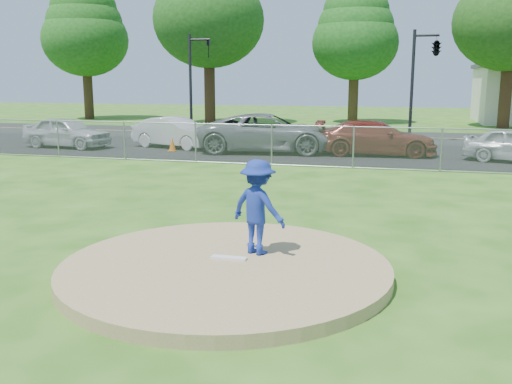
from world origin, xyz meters
TOP-DOWN VIEW (x-y plane):
  - ground at (0.00, 10.00)m, footprint 120.00×120.00m
  - pitchers_mound at (0.00, 0.00)m, footprint 5.40×5.40m
  - pitching_rubber at (0.00, 0.20)m, footprint 0.60×0.15m
  - chain_link_fence at (0.00, 12.00)m, footprint 40.00×0.06m
  - parking_lot at (0.00, 16.50)m, footprint 50.00×8.00m
  - street at (0.00, 24.00)m, footprint 60.00×7.00m
  - tree_far_left at (-22.00, 33.00)m, footprint 6.72×6.72m
  - tree_left at (-11.00, 31.00)m, footprint 7.84×7.84m
  - tree_center at (-1.00, 34.00)m, footprint 6.16×6.16m
  - traffic_signal_left at (-8.76, 22.00)m, footprint 1.28×0.20m
  - traffic_signal_center at (3.97, 22.00)m, footprint 1.42×2.48m
  - pitcher at (0.38, 0.66)m, footprint 1.21×0.98m
  - traffic_cone at (-7.25, 15.04)m, footprint 0.32×0.32m
  - parked_car_silver at (-12.56, 15.06)m, footprint 4.39×2.17m
  - parked_car_white at (-7.59, 16.26)m, footprint 4.55×2.72m
  - parked_car_gray at (-3.02, 15.70)m, footprint 6.39×3.60m
  - parked_car_darkred at (1.59, 15.87)m, footprint 5.14×2.40m

SIDE VIEW (x-z plane):
  - ground at x=0.00m, z-range 0.00..0.00m
  - street at x=0.00m, z-range 0.00..0.01m
  - parking_lot at x=0.00m, z-range 0.00..0.01m
  - pitchers_mound at x=0.00m, z-range 0.00..0.20m
  - pitching_rubber at x=0.00m, z-range 0.20..0.24m
  - traffic_cone at x=-7.25m, z-range 0.01..0.62m
  - parked_car_white at x=-7.59m, z-range 0.01..1.42m
  - parked_car_silver at x=-12.56m, z-range 0.01..1.45m
  - parked_car_darkred at x=1.59m, z-range 0.01..1.46m
  - chain_link_fence at x=0.00m, z-range 0.00..1.50m
  - parked_car_gray at x=-3.02m, z-range 0.01..1.70m
  - pitcher at x=0.38m, z-range 0.20..1.83m
  - traffic_signal_left at x=-8.76m, z-range 0.56..6.16m
  - traffic_signal_center at x=3.97m, z-range 1.81..7.41m
  - tree_center at x=-1.00m, z-range 1.55..11.39m
  - tree_far_left at x=-22.00m, z-range 1.69..12.43m
  - tree_left at x=-11.00m, z-range 1.98..14.51m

